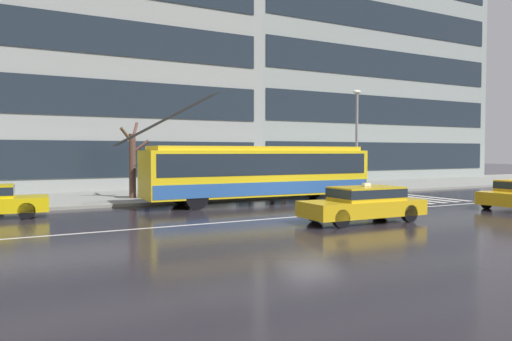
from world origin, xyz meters
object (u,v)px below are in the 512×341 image
Objects in this scene: trolleybus at (260,172)px; taxi_oncoming_near at (364,202)px; bus_shelter at (208,161)px; pedestrian_walking_past at (146,167)px; pedestrian_waiting_by_pole at (179,166)px; pedestrian_approaching_curb at (284,175)px; pedestrian_at_shelter at (272,177)px; street_lamp at (357,131)px; street_tree_bare at (133,161)px.

taxi_oncoming_near is at bearing -88.12° from trolleybus.
trolleybus reaches higher than bus_shelter.
trolleybus is 2.73× the size of taxi_oncoming_near.
pedestrian_walking_past reaches higher than pedestrian_waiting_by_pole.
pedestrian_approaching_curb is 0.87× the size of pedestrian_waiting_by_pole.
bus_shelter reaches higher than pedestrian_approaching_curb.
street_lamp is (5.92, 0.01, 2.65)m from pedestrian_at_shelter.
bus_shelter is 5.21m from pedestrian_approaching_curb.
street_lamp is (10.71, -1.54, 2.03)m from pedestrian_waiting_by_pole.
pedestrian_approaching_curb is 5.17m from street_lamp.
pedestrian_at_shelter is 6.49m from street_lamp.
street_lamp reaches higher than taxi_oncoming_near.
pedestrian_waiting_by_pole is at bearing 162.06° from pedestrian_at_shelter.
bus_shelter is at bearing -19.52° from pedestrian_waiting_by_pole.
pedestrian_walking_past is (-6.59, 1.46, 0.63)m from pedestrian_at_shelter.
street_tree_bare is (-12.96, 2.20, -1.73)m from street_lamp.
street_tree_bare is (-3.71, 1.18, 0.00)m from bus_shelter.
trolleybus is at bearing 91.88° from taxi_oncoming_near.
bus_shelter is at bearing -173.52° from pedestrian_approaching_curb.
trolleybus reaches higher than taxi_oncoming_near.
bus_shelter is 3.61m from pedestrian_at_shelter.
pedestrian_walking_past is at bearing -178.93° from pedestrian_approaching_curb.
bus_shelter is 3.89m from street_tree_bare.
pedestrian_waiting_by_pole reaches higher than pedestrian_at_shelter.
taxi_oncoming_near is 2.75× the size of pedestrian_at_shelter.
street_tree_bare is at bearing 139.33° from trolleybus.
pedestrian_walking_past reaches higher than pedestrian_approaching_curb.
pedestrian_approaching_curb is (1.77, 1.61, 0.02)m from pedestrian_at_shelter.
pedestrian_approaching_curb is at bearing 158.90° from street_lamp.
taxi_oncoming_near is 0.75× the size of street_lamp.
pedestrian_walking_past is 0.50× the size of street_tree_bare.
pedestrian_walking_past is 12.75m from street_lamp.
street_tree_bare reaches higher than pedestrian_at_shelter.
trolleybus is 5.86m from pedestrian_walking_past.
pedestrian_at_shelter is at bearing -137.64° from pedestrian_approaching_curb.
pedestrian_waiting_by_pole is (-4.79, 1.55, 0.62)m from pedestrian_at_shelter.
pedestrian_waiting_by_pole is at bearing 105.55° from taxi_oncoming_near.
pedestrian_at_shelter is 0.42× the size of street_tree_bare.
street_tree_bare is at bearing 176.12° from pedestrian_approaching_curb.
pedestrian_at_shelter is 6.78m from pedestrian_walking_past.
bus_shelter reaches higher than taxi_oncoming_near.
bus_shelter is at bearing 98.68° from taxi_oncoming_near.
street_lamp is at bearing -21.10° from pedestrian_approaching_curb.
street_tree_bare reaches higher than pedestrian_waiting_by_pole.
street_tree_bare is (-5.31, 11.65, 1.34)m from taxi_oncoming_near.
street_lamp reaches higher than street_tree_bare.
bus_shelter is (-1.60, 10.47, 1.34)m from taxi_oncoming_near.
pedestrian_approaching_curb is 8.38m from pedestrian_walking_past.
taxi_oncoming_near is 9.61m from pedestrian_at_shelter.
pedestrian_waiting_by_pole is (1.80, 0.09, -0.01)m from pedestrian_walking_past.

